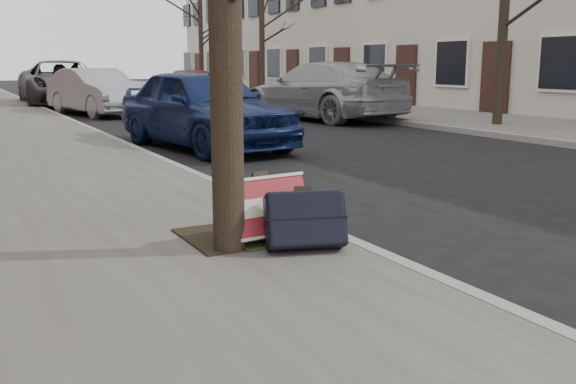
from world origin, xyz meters
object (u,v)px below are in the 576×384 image
suitcase_red (267,209)px  suitcase_navy (305,219)px  car_near_front (204,108)px  car_near_mid (96,92)px

suitcase_red → suitcase_navy: suitcase_red is taller
suitcase_navy → car_near_front: 7.01m
suitcase_red → car_near_front: bearing=67.2°
suitcase_red → suitcase_navy: 0.39m
suitcase_red → car_near_mid: (1.78, 14.88, 0.30)m
car_near_front → car_near_mid: size_ratio=1.03×
suitcase_navy → car_near_mid: bearing=101.6°
car_near_mid → car_near_front: bearing=-102.0°
car_near_front → car_near_mid: bearing=82.7°
suitcase_red → car_near_mid: size_ratio=0.16×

